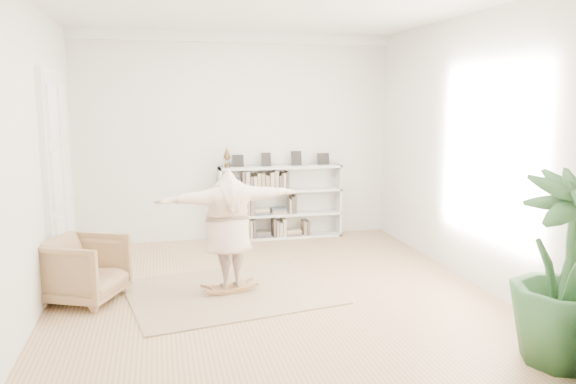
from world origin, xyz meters
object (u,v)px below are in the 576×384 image
at_px(bookshelf, 280,203).
at_px(armchair, 84,270).
at_px(houseplant, 568,270).
at_px(rocker_board, 230,288).
at_px(person, 228,226).

relative_size(bookshelf, armchair, 2.49).
bearing_deg(houseplant, armchair, 149.15).
distance_m(rocker_board, person, 0.82).
relative_size(armchair, rocker_board, 1.66).
bearing_deg(rocker_board, person, -37.13).
height_order(bookshelf, person, person).
distance_m(rocker_board, houseplant, 3.96).
distance_m(armchair, houseplant, 5.38).
bearing_deg(armchair, bookshelf, -24.73).
relative_size(rocker_board, houseplant, 0.29).
height_order(armchair, houseplant, houseplant).
distance_m(bookshelf, rocker_board, 3.06).
bearing_deg(person, houseplant, 126.29).
xyz_separation_m(armchair, person, (1.78, -0.10, 0.48)).
height_order(armchair, rocker_board, armchair).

